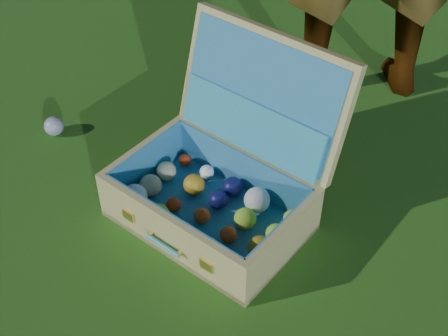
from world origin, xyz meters
TOP-DOWN VIEW (x-y plane):
  - ground at (0.00, 0.00)m, footprint 60.00×60.00m
  - stray_ball at (-0.47, -0.03)m, footprint 0.06×0.06m
  - suitcase at (0.17, 0.04)m, footprint 0.52×0.50m

SIDE VIEW (x-z plane):
  - ground at x=0.00m, z-range 0.00..0.00m
  - stray_ball at x=-0.47m, z-range 0.00..0.06m
  - suitcase at x=0.17m, z-range -0.10..0.37m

